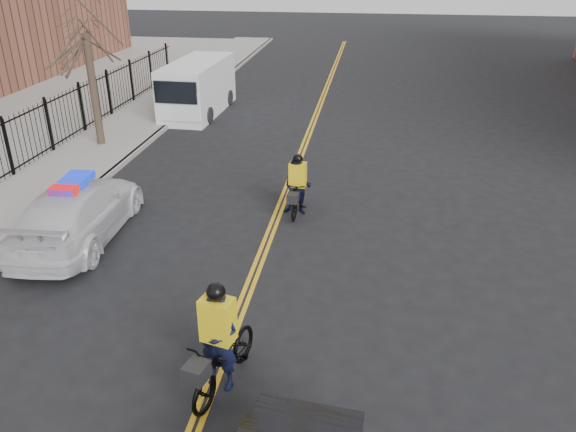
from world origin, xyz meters
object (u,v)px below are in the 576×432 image
(cyclist_near, at_px, (219,351))
(cargo_van, at_px, (197,89))
(police_cruiser, at_px, (78,212))
(cyclist_far, at_px, (298,190))

(cyclist_near, bearing_deg, cargo_van, 122.01)
(cargo_van, height_order, cyclist_near, cargo_van)
(cargo_van, bearing_deg, cyclist_near, -70.29)
(police_cruiser, height_order, cargo_van, cargo_van)
(cyclist_near, bearing_deg, police_cruiser, 150.40)
(cargo_van, distance_m, cyclist_near, 17.90)
(cargo_van, xyz_separation_m, cyclist_far, (5.91, -9.92, -0.42))
(police_cruiser, bearing_deg, cyclist_near, 132.78)
(cargo_van, height_order, cyclist_far, cargo_van)
(police_cruiser, bearing_deg, cargo_van, -91.08)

